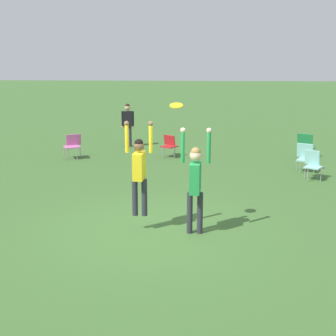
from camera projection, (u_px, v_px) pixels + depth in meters
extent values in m
plane|color=#3D662D|center=(154.00, 229.00, 9.96)|extent=(120.00, 120.00, 0.00)
cylinder|color=#2D2D38|center=(135.00, 197.00, 9.74)|extent=(0.12, 0.12, 0.79)
cylinder|color=#2D2D38|center=(144.00, 197.00, 9.73)|extent=(0.12, 0.12, 0.79)
cube|color=yellow|center=(139.00, 166.00, 9.58)|extent=(0.24, 0.46, 0.56)
sphere|color=brown|center=(139.00, 146.00, 9.48)|extent=(0.21, 0.21, 0.21)
sphere|color=black|center=(139.00, 143.00, 9.47)|extent=(0.18, 0.18, 0.18)
cylinder|color=yellow|center=(127.00, 138.00, 9.46)|extent=(0.08, 0.08, 0.59)
sphere|color=brown|center=(126.00, 124.00, 9.39)|extent=(0.10, 0.10, 0.10)
cylinder|color=yellow|center=(151.00, 138.00, 9.43)|extent=(0.08, 0.08, 0.59)
sphere|color=brown|center=(151.00, 124.00, 9.36)|extent=(0.10, 0.10, 0.10)
cylinder|color=#2D2D38|center=(190.00, 213.00, 9.64)|extent=(0.12, 0.12, 0.88)
cylinder|color=#2D2D38|center=(200.00, 213.00, 9.63)|extent=(0.12, 0.12, 0.88)
cube|color=green|center=(195.00, 178.00, 9.46)|extent=(0.24, 0.49, 0.62)
sphere|color=beige|center=(196.00, 156.00, 9.35)|extent=(0.24, 0.24, 0.24)
sphere|color=olive|center=(196.00, 152.00, 9.34)|extent=(0.20, 0.20, 0.20)
cylinder|color=green|center=(183.00, 147.00, 9.33)|extent=(0.08, 0.08, 0.66)
sphere|color=beige|center=(183.00, 130.00, 9.25)|extent=(0.10, 0.10, 0.10)
cylinder|color=green|center=(209.00, 147.00, 9.30)|extent=(0.08, 0.08, 0.66)
sphere|color=beige|center=(209.00, 131.00, 9.22)|extent=(0.10, 0.10, 0.10)
cylinder|color=yellow|center=(176.00, 105.00, 9.33)|extent=(0.27, 0.26, 0.10)
cylinder|color=gray|center=(300.00, 167.00, 14.63)|extent=(0.02, 0.02, 0.40)
cylinder|color=gray|center=(314.00, 167.00, 14.61)|extent=(0.02, 0.02, 0.40)
cylinder|color=gray|center=(297.00, 164.00, 15.05)|extent=(0.02, 0.02, 0.40)
cylinder|color=gray|center=(311.00, 164.00, 15.03)|extent=(0.02, 0.02, 0.40)
cube|color=#8CC6C1|center=(306.00, 160.00, 14.79)|extent=(0.68, 0.68, 0.04)
cube|color=#8CC6C1|center=(305.00, 151.00, 14.96)|extent=(0.51, 0.33, 0.47)
cylinder|color=gray|center=(300.00, 154.00, 16.50)|extent=(0.02, 0.02, 0.40)
cylinder|color=gray|center=(314.00, 155.00, 16.47)|extent=(0.02, 0.02, 0.40)
cylinder|color=gray|center=(298.00, 152.00, 16.96)|extent=(0.02, 0.02, 0.40)
cylinder|color=gray|center=(311.00, 152.00, 16.93)|extent=(0.02, 0.02, 0.40)
cube|color=#1E753D|center=(306.00, 148.00, 16.67)|extent=(0.75, 0.75, 0.04)
cube|color=#1E753D|center=(305.00, 140.00, 16.86)|extent=(0.54, 0.37, 0.46)
cylinder|color=gray|center=(64.00, 154.00, 16.52)|extent=(0.02, 0.02, 0.44)
cylinder|color=gray|center=(77.00, 154.00, 16.49)|extent=(0.02, 0.02, 0.44)
cylinder|color=gray|center=(68.00, 151.00, 16.96)|extent=(0.02, 0.02, 0.44)
cylinder|color=gray|center=(80.00, 151.00, 16.93)|extent=(0.02, 0.02, 0.44)
cube|color=#C666A3|center=(72.00, 147.00, 16.68)|extent=(0.71, 0.71, 0.04)
cube|color=#C666A3|center=(74.00, 140.00, 16.87)|extent=(0.52, 0.33, 0.40)
cylinder|color=gray|center=(163.00, 153.00, 16.77)|extent=(0.02, 0.02, 0.41)
cylinder|color=gray|center=(174.00, 153.00, 16.75)|extent=(0.02, 0.02, 0.41)
cylinder|color=gray|center=(164.00, 150.00, 17.17)|extent=(0.02, 0.02, 0.41)
cylinder|color=gray|center=(175.00, 151.00, 17.14)|extent=(0.02, 0.02, 0.41)
cube|color=#B21E23|center=(169.00, 146.00, 16.91)|extent=(0.67, 0.67, 0.04)
cube|color=#B21E23|center=(169.00, 140.00, 17.08)|extent=(0.45, 0.35, 0.36)
cylinder|color=gray|center=(308.00, 175.00, 13.67)|extent=(0.02, 0.02, 0.41)
cylinder|color=gray|center=(321.00, 175.00, 13.65)|extent=(0.02, 0.02, 0.41)
cylinder|color=gray|center=(305.00, 172.00, 14.04)|extent=(0.02, 0.02, 0.41)
cylinder|color=gray|center=(318.00, 172.00, 14.01)|extent=(0.02, 0.02, 0.41)
cube|color=#8CC6C1|center=(313.00, 167.00, 13.80)|extent=(0.61, 0.61, 0.04)
cube|color=#8CC6C1|center=(312.00, 158.00, 13.94)|extent=(0.44, 0.33, 0.45)
cylinder|color=#2D2D38|center=(126.00, 136.00, 18.87)|extent=(0.12, 0.12, 0.84)
cylinder|color=#2D2D38|center=(130.00, 136.00, 18.86)|extent=(0.12, 0.12, 0.84)
cube|color=black|center=(128.00, 119.00, 18.70)|extent=(0.41, 0.28, 0.60)
sphere|color=tan|center=(127.00, 108.00, 18.59)|extent=(0.23, 0.23, 0.23)
sphere|color=black|center=(127.00, 106.00, 18.58)|extent=(0.19, 0.19, 0.19)
cylinder|color=black|center=(122.00, 119.00, 18.71)|extent=(0.08, 0.08, 0.63)
sphere|color=tan|center=(123.00, 127.00, 18.79)|extent=(0.10, 0.10, 0.10)
cylinder|color=black|center=(133.00, 119.00, 18.69)|extent=(0.08, 0.08, 0.63)
sphere|color=tan|center=(133.00, 127.00, 18.76)|extent=(0.10, 0.10, 0.10)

